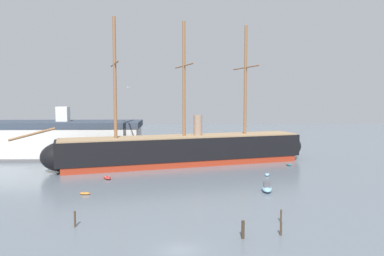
% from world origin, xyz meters
% --- Properties ---
extents(ground_plane, '(400.00, 400.00, 0.00)m').
position_xyz_m(ground_plane, '(0.00, 0.00, 0.00)').
color(ground_plane, slate).
extents(tall_ship, '(73.03, 26.82, 35.96)m').
position_xyz_m(tall_ship, '(1.61, 53.71, 3.92)').
color(tall_ship, maroon).
rests_on(tall_ship, ground).
extents(dinghy_mid_left, '(1.96, 1.05, 0.44)m').
position_xyz_m(dinghy_mid_left, '(-16.56, 24.87, 0.22)').
color(dinghy_mid_left, orange).
rests_on(dinghy_mid_left, ground).
extents(motorboat_mid_right, '(2.50, 4.56, 1.81)m').
position_xyz_m(motorboat_mid_right, '(16.06, 25.64, 0.64)').
color(motorboat_mid_right, '#7FB2D6').
rests_on(motorboat_mid_right, ground).
extents(dinghy_alongside_bow, '(2.48, 3.10, 0.68)m').
position_xyz_m(dinghy_alongside_bow, '(-14.91, 37.32, 0.34)').
color(dinghy_alongside_bow, '#B22D28').
rests_on(dinghy_alongside_bow, ground).
extents(dinghy_alongside_stern, '(1.52, 2.33, 0.51)m').
position_xyz_m(dinghy_alongside_stern, '(19.49, 39.30, 0.26)').
color(dinghy_alongside_stern, '#7FB2D6').
rests_on(dinghy_alongside_stern, ground).
extents(motorboat_far_left, '(1.45, 3.06, 1.25)m').
position_xyz_m(motorboat_far_left, '(-29.10, 53.36, 0.44)').
color(motorboat_far_left, '#7FB2D6').
rests_on(motorboat_far_left, ground).
extents(dinghy_far_right, '(1.43, 2.17, 0.47)m').
position_xyz_m(dinghy_far_right, '(27.90, 51.02, 0.24)').
color(dinghy_far_right, '#236670').
rests_on(dinghy_far_right, ground).
extents(dinghy_distant_centre, '(2.07, 1.25, 0.46)m').
position_xyz_m(dinghy_distant_centre, '(3.52, 61.86, 0.23)').
color(dinghy_distant_centre, '#1E284C').
rests_on(dinghy_distant_centre, ground).
extents(mooring_piling_nearest, '(0.40, 0.40, 2.23)m').
position_xyz_m(mooring_piling_nearest, '(7.58, 3.15, 1.11)').
color(mooring_piling_nearest, '#382B1E').
rests_on(mooring_piling_nearest, ground).
extents(mooring_piling_left_pair, '(0.25, 0.25, 1.77)m').
position_xyz_m(mooring_piling_left_pair, '(13.89, 8.85, 0.88)').
color(mooring_piling_left_pair, '#423323').
rests_on(mooring_piling_left_pair, ground).
extents(mooring_piling_right_pair, '(0.27, 0.27, 2.14)m').
position_xyz_m(mooring_piling_right_pair, '(-13.87, 8.21, 1.07)').
color(mooring_piling_right_pair, '#423323').
rests_on(mooring_piling_right_pair, ground).
extents(mooring_piling_midwater, '(0.28, 0.28, 1.71)m').
position_xyz_m(mooring_piling_midwater, '(12.50, 4.01, 0.86)').
color(mooring_piling_midwater, '#423323').
rests_on(mooring_piling_midwater, ground).
extents(dockside_warehouse_left, '(47.95, 17.86, 14.52)m').
position_xyz_m(dockside_warehouse_left, '(-32.81, 66.97, 5.14)').
color(dockside_warehouse_left, '#565659').
rests_on(dockside_warehouse_left, ground).
extents(seagull_in_flight, '(0.57, 1.02, 0.13)m').
position_xyz_m(seagull_in_flight, '(-8.40, 22.67, 18.80)').
color(seagull_in_flight, silver).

